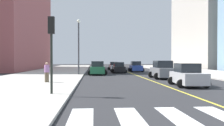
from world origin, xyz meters
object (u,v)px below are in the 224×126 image
Objects in this scene: car_green_seventh at (98,69)px; street_lamp at (79,42)px; car_black_second at (119,68)px; car_red_third at (97,65)px; car_silver_fourth at (188,76)px; car_white_nearest at (114,66)px; traffic_light_far_corner at (51,39)px; car_blue_fifth at (136,67)px; car_gray_sixth at (163,70)px; pedestrian_walking_west at (47,71)px.

car_green_seventh is 4.58m from street_lamp.
car_green_seventh is (-3.42, -4.76, 0.09)m from car_black_second.
car_black_second is at bearing -84.81° from car_red_third.
car_green_seventh is at bearing -62.12° from car_silver_fourth.
traffic_light_far_corner is at bearing -103.23° from car_white_nearest.
street_lamp reaches higher than car_blue_fifth.
street_lamp is at bearing 47.21° from car_blue_fifth.
car_white_nearest is 0.98× the size of car_red_third.
car_white_nearest is 15.55m from car_green_seventh.
car_green_seventh is 19.67m from traffic_light_far_corner.
pedestrian_walking_west is at bearing 23.41° from car_gray_sixth.
car_white_nearest is 0.91× the size of car_silver_fourth.
car_silver_fourth is 7.79m from car_gray_sixth.
street_lamp is at bearing -153.98° from car_green_seventh.
car_red_third is 0.93× the size of car_silver_fourth.
car_blue_fifth is (-0.08, 23.36, -0.00)m from car_silver_fourth.
car_silver_fourth is 16.33m from car_green_seventh.
car_silver_fourth reaches higher than car_blue_fifth.
car_silver_fourth is at bearing -62.72° from car_green_seventh.
car_blue_fifth is (6.69, -18.92, 0.06)m from car_red_third.
street_lamp is at bearing -52.38° from car_silver_fourth.
traffic_light_far_corner is at bearing -97.04° from car_green_seventh.
car_gray_sixth is at bearing -89.54° from car_silver_fourth.
car_black_second is at bearing -93.11° from car_white_nearest.
traffic_light_far_corner is at bearing -96.72° from car_red_third.
car_gray_sixth is at bearing 50.15° from traffic_light_far_corner.
traffic_light_far_corner is at bearing 26.81° from car_silver_fourth.
pedestrian_walking_west is at bearing -116.95° from car_black_second.
pedestrian_walking_west is (-11.97, -5.03, 0.17)m from car_gray_sixth.
street_lamp is at bearing -113.01° from car_white_nearest.
car_red_third reaches higher than car_white_nearest.
car_gray_sixth is (3.86, -11.72, 0.14)m from car_black_second.
car_gray_sixth reaches higher than car_blue_fifth.
traffic_light_far_corner is (-9.94, -27.91, 2.46)m from car_blue_fifth.
car_gray_sixth reaches higher than car_silver_fourth.
car_red_third is at bearing -117.97° from pedestrian_walking_west.
car_red_third is at bearing -78.48° from car_silver_fourth.
car_green_seventh is at bearing 81.15° from traffic_light_far_corner.
car_white_nearest is at bearing -77.87° from car_red_third.
car_white_nearest is at bearing 79.24° from traffic_light_far_corner.
car_black_second is 0.94× the size of car_blue_fifth.
car_black_second is 0.93× the size of car_silver_fourth.
pedestrian_walking_west is 11.54m from street_lamp.
car_gray_sixth is 1.01× the size of traffic_light_far_corner.
street_lamp reaches higher than car_red_third.
car_red_third is (-3.18, 22.78, -0.01)m from car_black_second.
car_red_third is at bearing 91.30° from car_green_seventh.
car_black_second is 0.90× the size of car_green_seventh.
street_lamp reaches higher than car_gray_sixth.
car_gray_sixth is (7.04, -34.50, 0.14)m from car_red_third.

